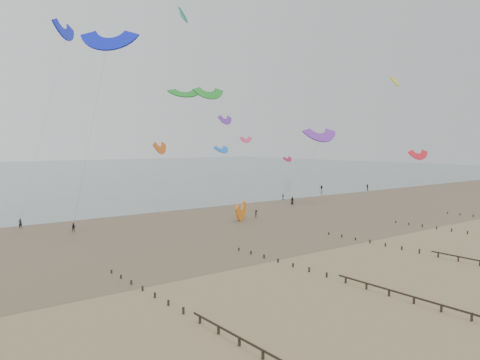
# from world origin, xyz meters

# --- Properties ---
(ground) EXTENTS (500.00, 500.00, 0.00)m
(ground) POSITION_xyz_m (0.00, 0.00, 0.00)
(ground) COLOR brown
(ground) RESTS_ON ground
(sea_and_shore) EXTENTS (500.00, 665.00, 0.03)m
(sea_and_shore) POSITION_xyz_m (-4.08, 34.40, 0.01)
(sea_and_shore) COLOR #475654
(sea_and_shore) RESTS_ON ground
(kitesurfer_lead) EXTENTS (0.72, 0.64, 1.67)m
(kitesurfer_lead) POSITION_xyz_m (-33.64, 47.98, 0.83)
(kitesurfer_lead) COLOR black
(kitesurfer_lead) RESTS_ON ground
(kitesurfers) EXTENTS (140.05, 29.08, 1.80)m
(kitesurfers) POSITION_xyz_m (23.13, 47.74, 0.82)
(kitesurfers) COLOR black
(kitesurfers) RESTS_ON ground
(grounded_kite) EXTENTS (8.25, 8.02, 3.58)m
(grounded_kite) POSITION_xyz_m (1.79, 31.80, 0.00)
(grounded_kite) COLOR orange
(grounded_kite) RESTS_ON ground
(kites_airborne) EXTENTS (219.19, 116.32, 45.67)m
(kites_airborne) POSITION_xyz_m (-11.31, 86.44, 21.72)
(kites_airborne) COLOR #FD447D
(kites_airborne) RESTS_ON ground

